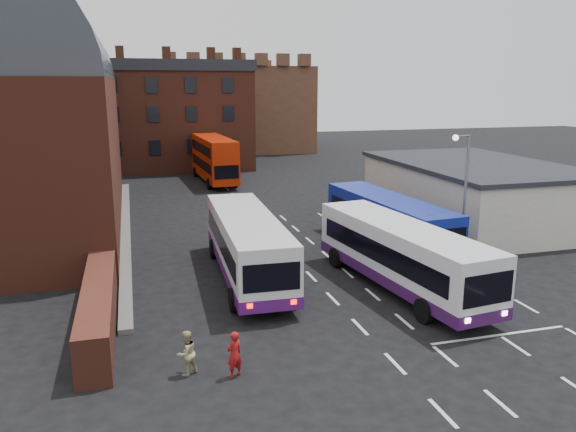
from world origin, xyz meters
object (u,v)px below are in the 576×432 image
object	(u,v)px
pedestrian_beige	(187,353)
bus_white_outbound	(247,242)
bus_red_double	(214,158)
bus_white_inbound	(401,252)
bus_blue	(388,218)
pedestrian_red	(234,354)
street_lamp	(463,187)

from	to	relation	value
pedestrian_beige	bus_white_outbound	bearing A→B (deg)	-146.25
bus_white_outbound	bus_red_double	size ratio (longest dim) A/B	1.05
bus_red_double	bus_white_inbound	bearing A→B (deg)	94.30
bus_red_double	pedestrian_beige	xyz separation A→B (m)	(-6.61, -37.89, -1.61)
bus_blue	bus_red_double	bearing A→B (deg)	-80.84
pedestrian_red	pedestrian_beige	size ratio (longest dim) A/B	1.04
bus_blue	pedestrian_red	size ratio (longest dim) A/B	7.08
bus_blue	street_lamp	bearing A→B (deg)	116.16
bus_red_double	street_lamp	xyz separation A→B (m)	(8.94, -29.83, 1.91)
pedestrian_red	street_lamp	bearing A→B (deg)	-174.25
street_lamp	pedestrian_red	size ratio (longest dim) A/B	4.37
bus_white_inbound	pedestrian_red	world-z (taller)	bus_white_inbound
bus_white_inbound	bus_blue	xyz separation A→B (m)	(2.44, 6.50, -0.05)
bus_white_outbound	pedestrian_beige	distance (m)	9.97
bus_red_double	street_lamp	world-z (taller)	street_lamp
bus_blue	bus_white_outbound	bearing A→B (deg)	12.46
bus_blue	pedestrian_red	bearing A→B (deg)	42.12
pedestrian_red	pedestrian_beige	xyz separation A→B (m)	(-1.53, 0.59, -0.03)
bus_white_inbound	bus_blue	world-z (taller)	bus_white_inbound
bus_white_outbound	bus_blue	xyz separation A→B (m)	(9.18, 2.90, -0.08)
bus_red_double	pedestrian_beige	distance (m)	38.50
pedestrian_red	bus_blue	bearing A→B (deg)	-158.74
pedestrian_beige	bus_white_inbound	bearing A→B (deg)	174.50
bus_blue	pedestrian_beige	xyz separation A→B (m)	(-13.17, -11.97, -1.05)
bus_blue	pedestrian_red	world-z (taller)	bus_blue
bus_white_inbound	bus_red_double	distance (m)	32.69
street_lamp	bus_white_outbound	bearing A→B (deg)	174.98
bus_white_outbound	pedestrian_red	size ratio (longest dim) A/B	7.31
bus_red_double	bus_blue	bearing A→B (deg)	101.27
bus_red_double	bus_white_outbound	bearing A→B (deg)	81.87
bus_white_inbound	bus_blue	size ratio (longest dim) A/B	1.03
bus_blue	street_lamp	size ratio (longest dim) A/B	1.62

